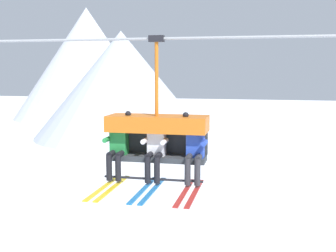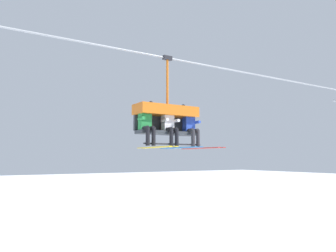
{
  "view_description": "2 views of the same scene",
  "coord_description": "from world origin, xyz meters",
  "px_view_note": "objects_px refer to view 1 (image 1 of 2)",
  "views": [
    {
      "loc": [
        0.86,
        -8.41,
        7.44
      ],
      "look_at": [
        -0.79,
        -0.77,
        6.4
      ],
      "focal_mm": 45.0,
      "sensor_mm": 36.0,
      "label": 1
    },
    {
      "loc": [
        -5.91,
        -8.82,
        5.06
      ],
      "look_at": [
        -0.93,
        -0.71,
        6.01
      ],
      "focal_mm": 35.0,
      "sensor_mm": 36.0,
      "label": 2
    }
  ],
  "objects_px": {
    "chairlift_chair": "(158,130)",
    "skier_white": "(155,148)",
    "skier_blue": "(194,149)",
    "skier_green": "(117,145)"
  },
  "relations": [
    {
      "from": "chairlift_chair",
      "to": "skier_white",
      "type": "xyz_separation_m",
      "value": [
        0.0,
        -0.22,
        -0.3
      ]
    },
    {
      "from": "skier_blue",
      "to": "skier_green",
      "type": "bearing_deg",
      "value": 180.0
    },
    {
      "from": "chairlift_chair",
      "to": "skier_white",
      "type": "bearing_deg",
      "value": -90.0
    },
    {
      "from": "chairlift_chair",
      "to": "skier_blue",
      "type": "relative_size",
      "value": 1.55
    },
    {
      "from": "skier_blue",
      "to": "chairlift_chair",
      "type": "bearing_deg",
      "value": 163.81
    },
    {
      "from": "skier_white",
      "to": "skier_blue",
      "type": "distance_m",
      "value": 0.74
    },
    {
      "from": "skier_white",
      "to": "skier_blue",
      "type": "height_order",
      "value": "skier_blue"
    },
    {
      "from": "chairlift_chair",
      "to": "skier_green",
      "type": "distance_m",
      "value": 0.82
    },
    {
      "from": "chairlift_chair",
      "to": "skier_blue",
      "type": "distance_m",
      "value": 0.82
    },
    {
      "from": "chairlift_chair",
      "to": "skier_blue",
      "type": "height_order",
      "value": "chairlift_chair"
    }
  ]
}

